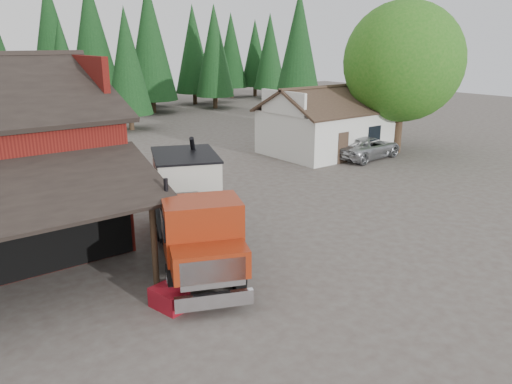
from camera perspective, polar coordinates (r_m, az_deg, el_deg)
ground at (r=18.16m, az=8.00°, el=-7.81°), size 120.00×120.00×0.00m
farmhouse at (r=35.39m, az=8.04°, el=7.17°), size 8.60×6.42×4.65m
deciduous_tree at (r=36.03m, az=16.49°, el=13.62°), size 8.00×8.00×10.20m
conifer_backdrop at (r=55.27m, az=-24.87°, el=7.49°), size 76.00×16.00×16.00m
near_pine_b at (r=45.18m, az=-14.53°, el=14.27°), size 3.96×3.96×10.40m
near_pine_c at (r=50.52m, az=4.90°, el=16.09°), size 4.84×4.84×12.40m
feed_truck at (r=17.93m, az=-7.34°, el=-1.64°), size 5.65×9.14×4.03m
silver_car at (r=34.19m, az=12.55°, el=5.02°), size 5.56×2.95×1.49m
equip_box at (r=15.15m, az=-9.91°, el=-11.92°), size 0.93×1.23×0.60m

